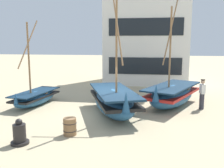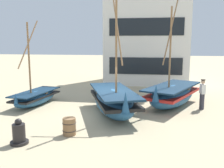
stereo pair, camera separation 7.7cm
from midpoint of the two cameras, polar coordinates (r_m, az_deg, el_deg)
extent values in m
plane|color=tan|center=(13.22, -0.55, -6.71)|extent=(120.00, 120.00, 0.00)
ellipsoid|color=#23517A|center=(15.52, -16.88, -3.11)|extent=(1.72, 3.83, 0.82)
cube|color=black|center=(15.50, -16.89, -2.74)|extent=(1.72, 3.69, 0.10)
cube|color=#132C43|center=(15.45, -16.94, -1.75)|extent=(1.75, 3.77, 0.06)
cone|color=#23517A|center=(14.04, -20.94, -3.10)|extent=(0.28, 0.28, 0.57)
cylinder|color=olive|center=(14.83, -18.28, 5.13)|extent=(0.10, 0.10, 4.22)
cylinder|color=olive|center=(14.79, -18.47, 8.76)|extent=(0.33, 2.04, 2.66)
cube|color=olive|center=(15.69, -16.37, -1.89)|extent=(1.21, 0.31, 0.06)
ellipsoid|color=#23517A|center=(12.93, 0.50, -4.14)|extent=(3.46, 5.31, 1.28)
cube|color=black|center=(12.89, 0.50, -3.45)|extent=(3.40, 5.13, 0.15)
cube|color=#132C43|center=(12.80, 0.50, -1.59)|extent=(3.47, 5.23, 0.09)
cone|color=#23517A|center=(10.52, 3.33, -4.11)|extent=(0.45, 0.45, 0.89)
cylinder|color=olive|center=(11.95, 1.17, 10.05)|extent=(0.10, 0.10, 5.82)
cylinder|color=olive|center=(11.99, 1.19, 14.28)|extent=(0.96, 2.31, 4.01)
cube|color=olive|center=(13.19, 0.15, -1.88)|extent=(1.61, 0.76, 0.06)
ellipsoid|color=#23517A|center=(15.00, 13.77, -2.63)|extent=(3.70, 5.20, 1.22)
cube|color=red|center=(14.97, 13.79, -2.06)|extent=(3.63, 5.03, 0.15)
cube|color=#132C43|center=(14.90, 13.86, -0.52)|extent=(3.71, 5.13, 0.09)
cone|color=#23517A|center=(12.76, 10.18, -2.10)|extent=(0.48, 0.48, 0.85)
cylinder|color=olive|center=(14.12, 13.32, 7.35)|extent=(0.10, 0.10, 4.74)
cylinder|color=olive|center=(14.13, 13.50, 12.07)|extent=(0.90, 1.85, 3.76)
cube|color=olive|center=(15.26, 14.31, -0.82)|extent=(1.64, 0.87, 0.06)
cylinder|color=#33333D|center=(14.78, 19.99, -3.78)|extent=(0.26, 0.26, 0.88)
cube|color=silver|center=(14.64, 20.14, -1.07)|extent=(0.29, 0.40, 0.54)
sphere|color=tan|center=(14.58, 20.23, 0.43)|extent=(0.22, 0.22, 0.22)
cylinder|color=#2D2823|center=(14.56, 20.26, 0.90)|extent=(0.24, 0.24, 0.05)
cylinder|color=black|center=(10.01, -20.17, -12.42)|extent=(0.66, 0.66, 0.10)
cylinder|color=black|center=(9.88, -20.30, -10.39)|extent=(0.46, 0.46, 0.65)
sphere|color=black|center=(9.75, -20.43, -8.13)|extent=(0.25, 0.25, 0.25)
cylinder|color=olive|center=(10.29, -9.52, -9.56)|extent=(0.52, 0.52, 0.70)
torus|color=black|center=(10.24, -9.54, -8.74)|extent=(0.56, 0.56, 0.03)
torus|color=black|center=(10.34, -9.50, -10.37)|extent=(0.56, 0.56, 0.03)
cube|color=white|center=(23.63, 8.07, 12.03)|extent=(7.19, 5.40, 9.55)
cube|color=black|center=(20.96, 7.69, 4.10)|extent=(6.04, 0.06, 1.40)
cube|color=black|center=(20.91, 7.88, 12.82)|extent=(6.04, 0.06, 1.40)
camera|label=1|loc=(0.04, -89.84, 0.03)|focal=40.00mm
camera|label=2|loc=(0.04, 90.16, -0.03)|focal=40.00mm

